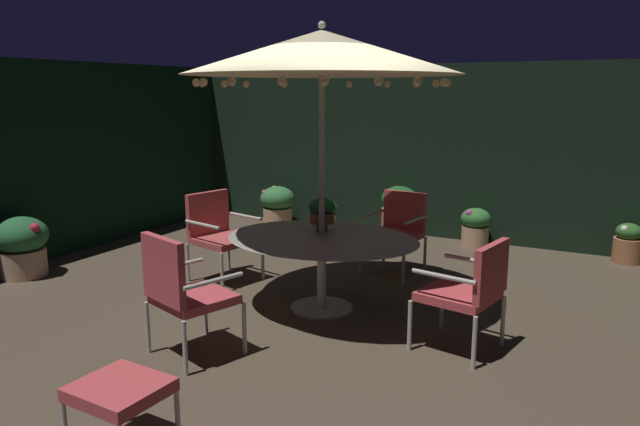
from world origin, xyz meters
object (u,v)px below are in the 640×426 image
(potted_plant_right_far, at_px, (277,204))
(potted_plant_front_corner, at_px, (628,243))
(centerpiece_planter, at_px, (322,211))
(patio_chair_north, at_px, (182,288))
(potted_plant_left_near, at_px, (475,226))
(patio_dining_table, at_px, (322,248))
(patio_umbrella, at_px, (322,53))
(patio_chair_east, at_px, (398,226))
(ottoman_footrest, at_px, (120,392))
(potted_plant_back_right, at_px, (21,245))
(patio_chair_southeast, at_px, (218,230))
(potted_plant_back_left, at_px, (326,214))
(potted_plant_back_center, at_px, (399,211))
(patio_chair_northeast, at_px, (470,287))

(potted_plant_right_far, relative_size, potted_plant_front_corner, 1.25)
(centerpiece_planter, xyz_separation_m, patio_chair_north, (-0.38, -1.65, -0.36))
(potted_plant_right_far, distance_m, potted_plant_left_near, 3.11)
(patio_dining_table, bearing_deg, potted_plant_front_corner, 51.02)
(patio_dining_table, relative_size, patio_umbrella, 0.70)
(patio_chair_east, distance_m, ottoman_footrest, 4.13)
(patio_chair_east, distance_m, potted_plant_back_right, 4.35)
(patio_chair_north, relative_size, potted_plant_right_far, 1.63)
(patio_chair_southeast, height_order, potted_plant_right_far, patio_chair_southeast)
(potted_plant_back_left, bearing_deg, potted_plant_left_near, 5.10)
(potted_plant_left_near, bearing_deg, patio_chair_north, -104.74)
(potted_plant_back_left, distance_m, potted_plant_back_right, 4.17)
(potted_plant_right_far, bearing_deg, centerpiece_planter, -51.33)
(potted_plant_right_far, distance_m, potted_plant_back_center, 1.99)
(potted_plant_back_right, bearing_deg, patio_dining_table, 10.09)
(potted_plant_back_center, bearing_deg, potted_plant_left_near, -2.34)
(ottoman_footrest, xyz_separation_m, potted_plant_left_near, (0.71, 5.80, -0.09))
(patio_umbrella, xyz_separation_m, centerpiece_planter, (-0.10, 0.19, -1.50))
(centerpiece_planter, relative_size, patio_chair_north, 0.35)
(potted_plant_left_near, relative_size, potted_plant_back_right, 0.76)
(potted_plant_left_near, bearing_deg, patio_chair_northeast, -77.66)
(patio_dining_table, xyz_separation_m, patio_chair_southeast, (-1.49, 0.35, -0.06))
(patio_chair_north, bearing_deg, patio_dining_table, 71.74)
(patio_chair_north, height_order, patio_chair_east, patio_chair_north)
(patio_chair_east, bearing_deg, patio_umbrella, -98.23)
(potted_plant_right_far, relative_size, potted_plant_left_near, 1.18)
(patio_umbrella, xyz_separation_m, patio_chair_east, (0.22, 1.51, -1.88))
(centerpiece_planter, xyz_separation_m, patio_chair_southeast, (-1.40, 0.15, -0.38))
(patio_umbrella, relative_size, centerpiece_planter, 7.57)
(centerpiece_planter, distance_m, potted_plant_left_near, 3.17)
(patio_umbrella, bearing_deg, patio_chair_northeast, -10.78)
(patio_umbrella, relative_size, potted_plant_right_far, 4.35)
(potted_plant_back_left, bearing_deg, potted_plant_back_right, -119.93)
(patio_umbrella, relative_size, patio_chair_north, 2.67)
(patio_dining_table, relative_size, potted_plant_right_far, 3.04)
(potted_plant_right_far, height_order, potted_plant_back_left, potted_plant_right_far)
(potted_plant_back_center, bearing_deg, potted_plant_right_far, -174.46)
(patio_chair_northeast, distance_m, potted_plant_back_center, 3.99)
(patio_umbrella, height_order, potted_plant_front_corner, patio_umbrella)
(patio_dining_table, distance_m, ottoman_footrest, 2.63)
(centerpiece_planter, height_order, potted_plant_right_far, centerpiece_planter)
(patio_chair_north, distance_m, patio_chair_northeast, 2.30)
(patio_dining_table, bearing_deg, patio_chair_southeast, 166.97)
(patio_umbrella, height_order, patio_chair_northeast, patio_umbrella)
(patio_chair_north, bearing_deg, patio_chair_southeast, 119.35)
(centerpiece_planter, relative_size, potted_plant_back_left, 0.73)
(patio_dining_table, height_order, potted_plant_left_near, patio_dining_table)
(potted_plant_right_far, bearing_deg, patio_chair_north, -67.18)
(potted_plant_right_far, height_order, potted_plant_left_near, potted_plant_right_far)
(patio_chair_southeast, distance_m, potted_plant_back_right, 2.30)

